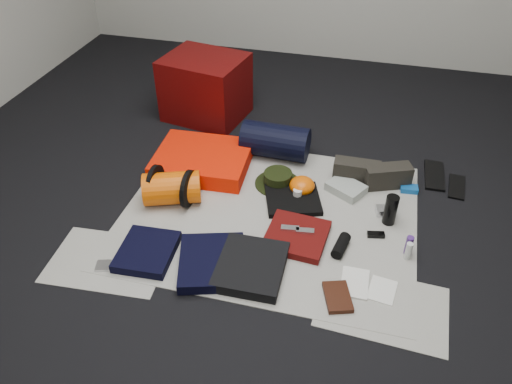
% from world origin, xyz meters
% --- Properties ---
extents(floor, '(4.50, 4.50, 0.02)m').
position_xyz_m(floor, '(0.00, 0.00, -0.01)').
color(floor, black).
rests_on(floor, ground).
extents(newspaper_mat, '(1.60, 1.30, 0.01)m').
position_xyz_m(newspaper_mat, '(0.00, 0.00, 0.00)').
color(newspaper_mat, beige).
rests_on(newspaper_mat, floor).
extents(newspaper_sheet_front_left, '(0.61, 0.44, 0.00)m').
position_xyz_m(newspaper_sheet_front_left, '(-0.70, -0.55, 0.00)').
color(newspaper_sheet_front_left, beige).
rests_on(newspaper_sheet_front_left, floor).
extents(newspaper_sheet_front_right, '(0.60, 0.43, 0.00)m').
position_xyz_m(newspaper_sheet_front_right, '(0.65, -0.50, 0.00)').
color(newspaper_sheet_front_right, beige).
rests_on(newspaper_sheet_front_right, floor).
extents(red_cabinet, '(0.60, 0.53, 0.44)m').
position_xyz_m(red_cabinet, '(-0.70, 0.97, 0.22)').
color(red_cabinet, '#4E0605').
rests_on(red_cabinet, floor).
extents(sleeping_pad, '(0.59, 0.49, 0.10)m').
position_xyz_m(sleeping_pad, '(-0.51, 0.34, 0.06)').
color(sleeping_pad, '#F21E02').
rests_on(sleeping_pad, newspaper_mat).
extents(stuff_sack, '(0.36, 0.29, 0.19)m').
position_xyz_m(stuff_sack, '(-0.56, -0.03, 0.10)').
color(stuff_sack, '#D85203').
rests_on(stuff_sack, newspaper_mat).
extents(sack_strap_left, '(0.02, 0.22, 0.22)m').
position_xyz_m(sack_strap_left, '(-0.66, -0.03, 0.11)').
color(sack_strap_left, black).
rests_on(sack_strap_left, newspaper_mat).
extents(sack_strap_right, '(0.03, 0.22, 0.22)m').
position_xyz_m(sack_strap_right, '(-0.46, -0.03, 0.11)').
color(sack_strap_right, black).
rests_on(sack_strap_right, newspaper_mat).
extents(navy_duffel, '(0.43, 0.23, 0.22)m').
position_xyz_m(navy_duffel, '(-0.10, 0.57, 0.12)').
color(navy_duffel, black).
rests_on(navy_duffel, newspaper_mat).
extents(boonie_brim, '(0.34, 0.34, 0.01)m').
position_xyz_m(boonie_brim, '(-0.01, 0.28, 0.01)').
color(boonie_brim, black).
rests_on(boonie_brim, newspaper_mat).
extents(boonie_crown, '(0.17, 0.17, 0.08)m').
position_xyz_m(boonie_crown, '(-0.01, 0.28, 0.05)').
color(boonie_crown, black).
rests_on(boonie_crown, boonie_brim).
extents(hiking_boot_left, '(0.27, 0.10, 0.14)m').
position_xyz_m(hiking_boot_left, '(0.43, 0.43, 0.07)').
color(hiking_boot_left, black).
rests_on(hiking_boot_left, newspaper_mat).
extents(hiking_boot_right, '(0.29, 0.20, 0.14)m').
position_xyz_m(hiking_boot_right, '(0.62, 0.43, 0.07)').
color(hiking_boot_right, black).
rests_on(hiking_boot_right, newspaper_mat).
extents(flip_flop_left, '(0.12, 0.31, 0.02)m').
position_xyz_m(flip_flop_left, '(0.90, 0.60, 0.01)').
color(flip_flop_left, black).
rests_on(flip_flop_left, floor).
extents(flip_flop_right, '(0.11, 0.25, 0.01)m').
position_xyz_m(flip_flop_right, '(1.03, 0.52, 0.01)').
color(flip_flop_right, black).
rests_on(flip_flop_right, floor).
extents(trousers_navy_a, '(0.29, 0.32, 0.05)m').
position_xyz_m(trousers_navy_a, '(-0.52, -0.47, 0.03)').
color(trousers_navy_a, black).
rests_on(trousers_navy_a, newspaper_mat).
extents(trousers_navy_b, '(0.41, 0.44, 0.06)m').
position_xyz_m(trousers_navy_b, '(-0.18, -0.46, 0.03)').
color(trousers_navy_b, black).
rests_on(trousers_navy_b, newspaper_mat).
extents(trousers_charcoal, '(0.33, 0.37, 0.06)m').
position_xyz_m(trousers_charcoal, '(0.01, -0.44, 0.03)').
color(trousers_charcoal, black).
rests_on(trousers_charcoal, newspaper_mat).
extents(black_tshirt, '(0.38, 0.36, 0.03)m').
position_xyz_m(black_tshirt, '(0.11, 0.14, 0.02)').
color(black_tshirt, black).
rests_on(black_tshirt, newspaper_mat).
extents(red_shirt, '(0.33, 0.33, 0.04)m').
position_xyz_m(red_shirt, '(0.18, -0.16, 0.03)').
color(red_shirt, '#4C0A08').
rests_on(red_shirt, newspaper_mat).
extents(orange_stuff_sack, '(0.19, 0.19, 0.10)m').
position_xyz_m(orange_stuff_sack, '(0.14, 0.24, 0.05)').
color(orange_stuff_sack, '#D85203').
rests_on(orange_stuff_sack, newspaper_mat).
extents(first_aid_pouch, '(0.25, 0.24, 0.05)m').
position_xyz_m(first_aid_pouch, '(0.39, 0.31, 0.03)').
color(first_aid_pouch, gray).
rests_on(first_aid_pouch, newspaper_mat).
extents(water_bottle, '(0.09, 0.09, 0.17)m').
position_xyz_m(water_bottle, '(0.65, 0.09, 0.09)').
color(water_bottle, black).
rests_on(water_bottle, newspaper_mat).
extents(speaker, '(0.09, 0.16, 0.06)m').
position_xyz_m(speaker, '(0.42, -0.19, 0.04)').
color(speaker, black).
rests_on(speaker, newspaper_mat).
extents(compact_camera, '(0.12, 0.09, 0.04)m').
position_xyz_m(compact_camera, '(0.63, 0.16, 0.03)').
color(compact_camera, silver).
rests_on(compact_camera, newspaper_mat).
extents(cyan_case, '(0.11, 0.07, 0.03)m').
position_xyz_m(cyan_case, '(0.75, 0.41, 0.02)').
color(cyan_case, '#0F5099').
rests_on(cyan_case, newspaper_mat).
extents(toiletry_purple, '(0.04, 0.04, 0.11)m').
position_xyz_m(toiletry_purple, '(0.75, -0.12, 0.06)').
color(toiletry_purple, '#42216A').
rests_on(toiletry_purple, newspaper_mat).
extents(toiletry_clear, '(0.04, 0.04, 0.10)m').
position_xyz_m(toiletry_clear, '(0.75, -0.16, 0.05)').
color(toiletry_clear, silver).
rests_on(toiletry_clear, newspaper_mat).
extents(paperback_book, '(0.17, 0.20, 0.02)m').
position_xyz_m(paperback_book, '(0.44, -0.51, 0.02)').
color(paperback_book, black).
rests_on(paperback_book, newspaper_mat).
extents(map_booklet, '(0.13, 0.19, 0.01)m').
position_xyz_m(map_booklet, '(0.51, -0.40, 0.01)').
color(map_booklet, silver).
rests_on(map_booklet, newspaper_mat).
extents(map_printout, '(0.14, 0.17, 0.01)m').
position_xyz_m(map_printout, '(0.64, -0.41, 0.01)').
color(map_printout, silver).
rests_on(map_printout, newspaper_mat).
extents(sunglasses, '(0.10, 0.05, 0.02)m').
position_xyz_m(sunglasses, '(0.59, -0.04, 0.02)').
color(sunglasses, black).
rests_on(sunglasses, newspaper_mat).
extents(key_cluster, '(0.09, 0.09, 0.01)m').
position_xyz_m(key_cluster, '(-0.70, -0.60, 0.01)').
color(key_cluster, silver).
rests_on(key_cluster, newspaper_mat).
extents(tape_roll, '(0.05, 0.05, 0.04)m').
position_xyz_m(tape_roll, '(0.13, 0.17, 0.05)').
color(tape_roll, silver).
rests_on(tape_roll, black_tshirt).
extents(energy_bar_a, '(0.10, 0.05, 0.01)m').
position_xyz_m(energy_bar_a, '(0.14, -0.14, 0.05)').
color(energy_bar_a, silver).
rests_on(energy_bar_a, red_shirt).
extents(energy_bar_b, '(0.10, 0.05, 0.01)m').
position_xyz_m(energy_bar_b, '(0.22, -0.14, 0.05)').
color(energy_bar_b, silver).
rests_on(energy_bar_b, red_shirt).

